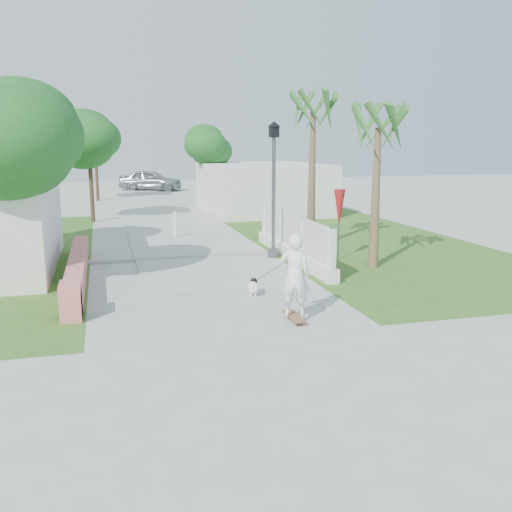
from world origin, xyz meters
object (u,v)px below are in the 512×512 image
object	(u,v)px
skateboarder	(287,275)
dog	(253,287)
patio_umbrella	(339,209)
parked_car	(151,180)
bollard	(175,224)
street_lamp	(274,184)

from	to	relation	value
skateboarder	dog	size ratio (longest dim) A/B	4.79
patio_umbrella	parked_car	distance (m)	28.66
bollard	parked_car	size ratio (longest dim) A/B	0.23
patio_umbrella	dog	size ratio (longest dim) A/B	3.82
patio_umbrella	skateboarder	world-z (taller)	patio_umbrella
skateboarder	dog	xyz separation A→B (m)	(-0.25, 1.92, -0.72)
bollard	parked_car	distance (m)	22.94
skateboarder	parked_car	world-z (taller)	skateboarder
street_lamp	parked_car	world-z (taller)	street_lamp
street_lamp	bollard	xyz separation A→B (m)	(-2.70, 4.50, -1.84)
bollard	patio_umbrella	world-z (taller)	patio_umbrella
skateboarder	dog	distance (m)	2.07
bollard	parked_car	bearing A→B (deg)	87.50
street_lamp	patio_umbrella	xyz separation A→B (m)	(1.90, -1.00, -0.74)
patio_umbrella	bollard	bearing A→B (deg)	129.91
street_lamp	parked_car	size ratio (longest dim) A/B	0.93
parked_car	patio_umbrella	bearing A→B (deg)	-153.27
bollard	patio_umbrella	size ratio (longest dim) A/B	0.47
parked_car	skateboarder	bearing A→B (deg)	-160.36
skateboarder	parked_car	bearing A→B (deg)	-70.33
street_lamp	dog	bearing A→B (deg)	-112.71
street_lamp	patio_umbrella	world-z (taller)	street_lamp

